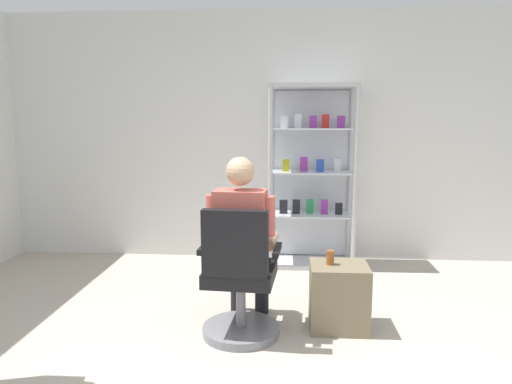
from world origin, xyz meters
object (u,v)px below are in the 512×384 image
at_px(tea_glass, 330,257).
at_px(office_chair, 239,285).
at_px(display_cabinet_main, 311,175).
at_px(seated_shopkeeper, 243,235).
at_px(storage_crate, 339,296).

bearing_deg(tea_glass, office_chair, -161.56).
relative_size(display_cabinet_main, tea_glass, 17.86).
height_order(office_chair, seated_shopkeeper, seated_shopkeeper).
distance_m(display_cabinet_main, storage_crate, 1.75).
bearing_deg(office_chair, storage_crate, 16.57).
bearing_deg(storage_crate, tea_glass, 177.53).
bearing_deg(seated_shopkeeper, tea_glass, 4.83).
bearing_deg(office_chair, tea_glass, 18.44).
height_order(display_cabinet_main, seated_shopkeeper, display_cabinet_main).
distance_m(office_chair, seated_shopkeeper, 0.36).
bearing_deg(tea_glass, display_cabinet_main, 92.47).
distance_m(seated_shopkeeper, storage_crate, 0.85).
xyz_separation_m(display_cabinet_main, storage_crate, (0.14, -1.59, -0.72)).
bearing_deg(seated_shopkeeper, storage_crate, 4.13).
relative_size(office_chair, seated_shopkeeper, 0.74).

